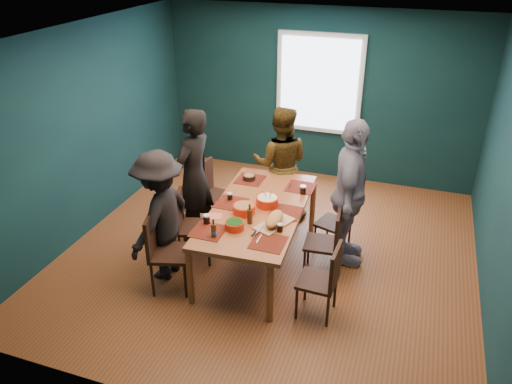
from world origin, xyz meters
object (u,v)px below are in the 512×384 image
Objects in this scene: chair_right_mid at (329,238)px; cutting_board at (274,220)px; person_back at (281,164)px; bowl_salad at (244,209)px; person_far_left at (194,176)px; person_right at (350,194)px; bowl_herbs at (235,225)px; chair_right_far at (339,220)px; person_near_left at (160,216)px; chair_left_near at (162,246)px; chair_right_near at (325,276)px; chair_left_mid at (188,221)px; bowl_dumpling at (267,201)px; chair_left_far at (211,189)px; dining_table at (258,213)px.

cutting_board reaches higher than chair_right_mid.
person_back is 6.38× the size of bowl_salad.
bowl_salad is (0.86, -0.49, -0.05)m from person_far_left.
person_right is 8.75× the size of bowl_herbs.
person_near_left is (-1.86, -1.10, 0.30)m from chair_right_far.
bowl_herbs is (0.77, 0.26, 0.28)m from chair_left_near.
person_far_left reaches higher than chair_right_mid.
person_back is at bearing 145.34° from person_far_left.
chair_right_near is (0.12, -0.73, 0.00)m from chair_right_mid.
chair_left_mid is 1.49× the size of cutting_board.
bowl_dumpling is at bearing 125.89° from person_near_left.
person_right is at bearing 103.40° from person_far_left.
person_right is at bearing 133.27° from person_back.
person_back is (0.83, 0.52, 0.28)m from chair_left_far.
chair_right_near is at bearing 73.24° from person_far_left.
chair_right_near reaches higher than chair_right_far.
bowl_dumpling is at bearing -131.79° from chair_right_far.
bowl_herbs is (-0.17, -0.61, -0.01)m from bowl_dumpling.
person_far_left is (-1.93, 0.99, 0.39)m from chair_right_near.
bowl_herbs reaches higher than chair_right_near.
chair_left_far is 1.80m from chair_right_far.
person_near_left is 0.95m from bowl_salad.
chair_left_near is at bearing -161.28° from bowl_herbs.
chair_left_far is at bearing 77.76° from chair_left_mid.
bowl_herbs is at bearing 174.55° from chair_right_near.
chair_right_far is 0.46× the size of person_far_left.
dining_table is 1.06m from chair_right_far.
person_far_left is 8.48× the size of bowl_herbs.
person_near_left is 7.49× the size of bowl_herbs.
person_far_left reaches higher than chair_right_far.
chair_right_near is 1.21m from bowl_dumpling.
chair_right_far is at bearing 4.41° from chair_left_far.
person_right is (1.85, 1.21, 0.36)m from chair_left_near.
person_back is (0.78, 1.99, 0.26)m from chair_left_near.
chair_right_near is 1.96m from person_near_left.
person_right is at bearing 41.28° from bowl_herbs.
chair_left_near is 2.15m from person_back.
chair_right_far is 0.97× the size of chair_right_mid.
cutting_board is at bearing -18.09° from bowl_salad.
chair_right_near is 0.48× the size of person_far_left.
chair_left_near is 1.15× the size of chair_right_far.
bowl_dumpling is 1.25× the size of bowl_herbs.
chair_left_near is 0.35m from person_near_left.
person_right is (0.99, 0.42, 0.21)m from dining_table.
dining_table is 0.44m from cutting_board.
person_right reaches higher than dining_table.
chair_left_far is 1.22m from bowl_salad.
person_back reaches higher than bowl_dumpling.
dining_table is 1.21m from person_back.
chair_left_near is at bearing -78.78° from chair_left_far.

